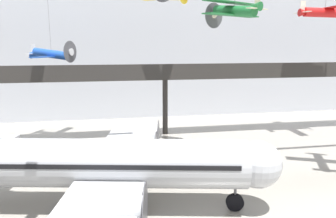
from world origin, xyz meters
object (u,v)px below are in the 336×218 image
(suspended_plane_green_biplane, at_px, (234,10))
(suspended_plane_red_highwing, at_px, (325,12))
(airliner_silver_main, at_px, (102,164))
(suspended_plane_blue_trainer, at_px, (51,54))

(suspended_plane_green_biplane, bearing_deg, suspended_plane_red_highwing, -87.15)
(airliner_silver_main, height_order, suspended_plane_red_highwing, suspended_plane_red_highwing)
(suspended_plane_blue_trainer, bearing_deg, airliner_silver_main, -44.38)
(airliner_silver_main, distance_m, suspended_plane_green_biplane, 17.09)
(suspended_plane_green_biplane, bearing_deg, airliner_silver_main, 84.93)
(suspended_plane_blue_trainer, relative_size, suspended_plane_red_highwing, 1.49)
(airliner_silver_main, xyz_separation_m, suspended_plane_red_highwing, (27.36, 15.03, 12.36))
(suspended_plane_red_highwing, bearing_deg, airliner_silver_main, -149.75)
(suspended_plane_red_highwing, bearing_deg, suspended_plane_blue_trainer, 173.61)
(airliner_silver_main, height_order, suspended_plane_green_biplane, suspended_plane_green_biplane)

